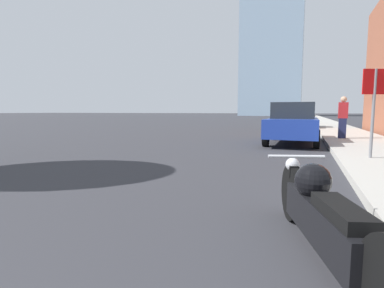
{
  "coord_description": "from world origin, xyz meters",
  "views": [
    {
      "loc": [
        3.12,
        1.71,
        1.28
      ],
      "look_at": [
        1.17,
        6.91,
        0.67
      ],
      "focal_mm": 28.0,
      "sensor_mm": 36.0,
      "label": 1
    }
  ],
  "objects_px": {
    "parked_car_black": "(301,118)",
    "stop_sign": "(374,98)",
    "parked_car_blue": "(293,123)",
    "pedestrian": "(343,117)",
    "motorcycle": "(322,215)"
  },
  "relations": [
    {
      "from": "parked_car_black",
      "to": "stop_sign",
      "type": "relative_size",
      "value": 1.97
    },
    {
      "from": "parked_car_black",
      "to": "stop_sign",
      "type": "xyz_separation_m",
      "value": [
        1.75,
        -14.93,
        0.78
      ]
    },
    {
      "from": "parked_car_blue",
      "to": "pedestrian",
      "type": "bearing_deg",
      "value": 38.91
    },
    {
      "from": "parked_car_blue",
      "to": "stop_sign",
      "type": "relative_size",
      "value": 2.16
    },
    {
      "from": "stop_sign",
      "to": "pedestrian",
      "type": "relative_size",
      "value": 1.22
    },
    {
      "from": "motorcycle",
      "to": "stop_sign",
      "type": "xyz_separation_m",
      "value": [
        1.37,
        5.61,
        1.21
      ]
    },
    {
      "from": "parked_car_blue",
      "to": "stop_sign",
      "type": "height_order",
      "value": "stop_sign"
    },
    {
      "from": "motorcycle",
      "to": "parked_car_black",
      "type": "height_order",
      "value": "parked_car_black"
    },
    {
      "from": "parked_car_blue",
      "to": "stop_sign",
      "type": "bearing_deg",
      "value": -63.93
    },
    {
      "from": "parked_car_black",
      "to": "pedestrian",
      "type": "bearing_deg",
      "value": -75.98
    },
    {
      "from": "motorcycle",
      "to": "parked_car_blue",
      "type": "xyz_separation_m",
      "value": [
        -0.58,
        9.78,
        0.42
      ]
    },
    {
      "from": "parked_car_black",
      "to": "stop_sign",
      "type": "bearing_deg",
      "value": -79.75
    },
    {
      "from": "motorcycle",
      "to": "parked_car_blue",
      "type": "height_order",
      "value": "parked_car_blue"
    },
    {
      "from": "motorcycle",
      "to": "stop_sign",
      "type": "bearing_deg",
      "value": 59.72
    },
    {
      "from": "motorcycle",
      "to": "parked_car_black",
      "type": "bearing_deg",
      "value": 74.52
    }
  ]
}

